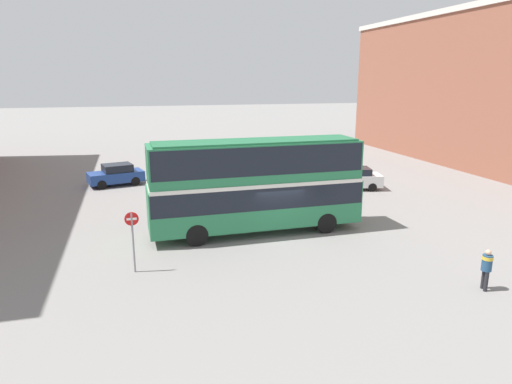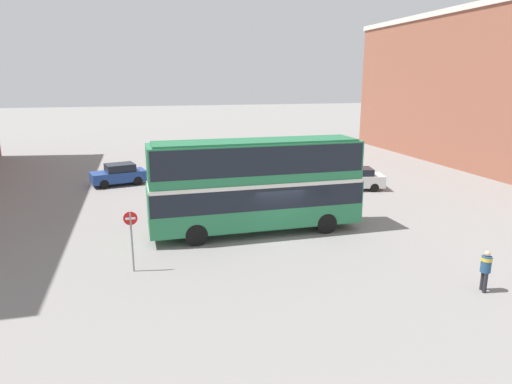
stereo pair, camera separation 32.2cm
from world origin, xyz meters
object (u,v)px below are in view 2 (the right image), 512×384
at_px(pedestrian_foreground, 486,267).
at_px(parked_car_kerb_near, 355,179).
at_px(double_decker_bus, 256,181).
at_px(parked_car_kerb_far, 119,174).
at_px(no_entry_sign, 131,232).

xyz_separation_m(pedestrian_foreground, parked_car_kerb_near, (2.71, 16.43, -0.20)).
height_order(double_decker_bus, parked_car_kerb_far, double_decker_bus).
bearing_deg(no_entry_sign, pedestrian_foreground, -22.12).
relative_size(double_decker_bus, no_entry_sign, 4.21).
height_order(double_decker_bus, parked_car_kerb_near, double_decker_bus).
height_order(double_decker_bus, no_entry_sign, double_decker_bus).
bearing_deg(parked_car_kerb_far, parked_car_kerb_near, 146.24).
height_order(parked_car_kerb_near, parked_car_kerb_far, parked_car_kerb_far).
bearing_deg(pedestrian_foreground, parked_car_kerb_near, -81.53).
xyz_separation_m(parked_car_kerb_near, no_entry_sign, (-15.70, -11.15, 0.92)).
bearing_deg(pedestrian_foreground, double_decker_bus, -34.95).
bearing_deg(no_entry_sign, parked_car_kerb_near, 35.39).
relative_size(parked_car_kerb_near, no_entry_sign, 1.71).
bearing_deg(no_entry_sign, parked_car_kerb_far, 93.70).
distance_m(parked_car_kerb_near, no_entry_sign, 19.28).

